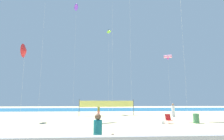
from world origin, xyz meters
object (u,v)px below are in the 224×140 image
object	(u,v)px
trash_barrel	(196,118)
kite_lime_inflatable	(109,32)
volleyball_net	(107,104)
kite_pink_tube	(168,57)
beachgoer_white_shirt	(173,110)
beach_handbag	(163,123)
kite_violet_inflatable	(76,7)
kite_red_delta	(25,51)
beachgoer_olive_shirt	(99,110)
folding_beach_chair	(168,119)
mother_figure	(98,132)

from	to	relation	value
trash_barrel	kite_lime_inflatable	world-z (taller)	kite_lime_inflatable
volleyball_net	kite_pink_tube	world-z (taller)	kite_pink_tube
beachgoer_white_shirt	kite_pink_tube	world-z (taller)	kite_pink_tube
beachgoer_white_shirt	kite_lime_inflatable	size ratio (longest dim) A/B	0.12
beach_handbag	kite_violet_inflatable	xyz separation A→B (m)	(-10.71, 17.35, 20.34)
beachgoer_white_shirt	kite_red_delta	xyz separation A→B (m)	(-18.84, -4.13, 6.91)
trash_barrel	beach_handbag	world-z (taller)	trash_barrel
beach_handbag	kite_red_delta	size ratio (longest dim) A/B	0.04
kite_red_delta	volleyball_net	bearing A→B (deg)	33.89
beach_handbag	kite_red_delta	bearing A→B (deg)	165.74
kite_pink_tube	kite_red_delta	xyz separation A→B (m)	(-21.48, -11.99, -2.49)
beachgoer_olive_shirt	kite_red_delta	bearing A→B (deg)	-13.47
folding_beach_chair	kite_red_delta	size ratio (longest dim) A/B	0.10
kite_violet_inflatable	beach_handbag	bearing A→B (deg)	-58.33
folding_beach_chair	trash_barrel	distance (m)	2.77
beachgoer_olive_shirt	trash_barrel	world-z (taller)	beachgoer_olive_shirt
volleyball_net	kite_violet_inflatable	bearing A→B (deg)	130.29
beach_handbag	kite_lime_inflatable	bearing A→B (deg)	108.01
beachgoer_olive_shirt	kite_pink_tube	bearing A→B (deg)	148.34
folding_beach_chair	kite_red_delta	distance (m)	17.36
kite_violet_inflatable	volleyball_net	bearing A→B (deg)	-49.71
trash_barrel	kite_red_delta	world-z (taller)	kite_red_delta
trash_barrel	beach_handbag	distance (m)	3.46
mother_figure	kite_pink_tube	bearing A→B (deg)	78.19
volleyball_net	kite_pink_tube	size ratio (longest dim) A/B	0.77
kite_lime_inflatable	beachgoer_white_shirt	bearing A→B (deg)	-33.62
folding_beach_chair	trash_barrel	size ratio (longest dim) A/B	0.96
folding_beach_chair	kite_pink_tube	distance (m)	19.34
volleyball_net	kite_red_delta	size ratio (longest dim) A/B	0.94
volleyball_net	kite_violet_inflatable	distance (m)	20.94
beachgoer_white_shirt	trash_barrel	bearing A→B (deg)	10.52
beachgoer_olive_shirt	volleyball_net	distance (m)	1.58
beachgoer_olive_shirt	trash_barrel	xyz separation A→B (m)	(9.50, -10.49, -0.35)
trash_barrel	kite_pink_tube	size ratio (longest dim) A/B	0.09
beachgoer_white_shirt	volleyball_net	size ratio (longest dim) A/B	0.22
beachgoer_white_shirt	kite_pink_tube	size ratio (longest dim) A/B	0.17
volleyball_net	mother_figure	bearing A→B (deg)	-93.99
beachgoer_olive_shirt	trash_barrel	distance (m)	14.16
kite_pink_tube	folding_beach_chair	bearing A→B (deg)	-111.80
beachgoer_white_shirt	kite_violet_inflatable	xyz separation A→B (m)	(-14.90, 9.50, 19.49)
kite_pink_tube	beachgoer_olive_shirt	bearing A→B (deg)	-158.92
trash_barrel	beachgoer_olive_shirt	bearing A→B (deg)	132.14
mother_figure	beachgoer_white_shirt	xyz separation A→B (m)	(10.37, 17.62, 0.10)
beachgoer_olive_shirt	folding_beach_chair	world-z (taller)	beachgoer_olive_shirt
beachgoer_olive_shirt	beachgoer_white_shirt	distance (m)	10.65
trash_barrel	kite_violet_inflatable	bearing A→B (deg)	129.58
folding_beach_chair	kite_pink_tube	bearing A→B (deg)	93.65
beach_handbag	kite_lime_inflatable	distance (m)	19.98
folding_beach_chair	kite_pink_tube	size ratio (longest dim) A/B	0.08
mother_figure	trash_barrel	world-z (taller)	mother_figure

